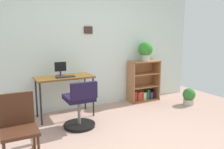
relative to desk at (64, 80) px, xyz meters
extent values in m
cube|color=silver|center=(0.58, 0.41, 0.51)|extent=(5.20, 0.10, 2.40)
cube|color=#3C2824|center=(0.62, 0.34, 0.90)|extent=(0.18, 0.02, 0.14)
cube|color=brown|center=(0.00, 0.00, 0.05)|extent=(1.03, 0.50, 0.03)
cylinder|color=black|center=(-0.47, -0.21, -0.32)|extent=(0.03, 0.03, 0.73)
cylinder|color=black|center=(0.47, -0.21, -0.32)|extent=(0.03, 0.03, 0.73)
cylinder|color=black|center=(-0.47, 0.21, -0.32)|extent=(0.03, 0.03, 0.73)
cylinder|color=black|center=(0.47, 0.21, -0.32)|extent=(0.03, 0.03, 0.73)
cylinder|color=#262628|center=(-0.05, 0.07, 0.08)|extent=(0.17, 0.17, 0.01)
cylinder|color=#262628|center=(-0.05, 0.07, 0.12)|extent=(0.03, 0.03, 0.08)
cube|color=black|center=(-0.05, 0.06, 0.24)|extent=(0.21, 0.02, 0.17)
cube|color=black|center=(-0.01, -0.09, 0.08)|extent=(0.33, 0.12, 0.02)
cylinder|color=black|center=(0.07, -0.57, -0.66)|extent=(0.52, 0.52, 0.05)
cylinder|color=slate|center=(0.07, -0.57, -0.44)|extent=(0.05, 0.05, 0.41)
cube|color=#201737|center=(0.07, -0.57, -0.19)|extent=(0.44, 0.44, 0.08)
cube|color=#201737|center=(0.07, -0.82, -0.02)|extent=(0.42, 0.07, 0.26)
cylinder|color=#482617|center=(-0.73, -1.44, -0.48)|extent=(0.03, 0.03, 0.34)
cylinder|color=#482617|center=(-1.09, -1.12, -0.48)|extent=(0.03, 0.03, 0.34)
cylinder|color=#482617|center=(-0.73, -1.12, -0.48)|extent=(0.03, 0.03, 0.34)
cube|color=#482617|center=(-0.91, -1.28, -0.29)|extent=(0.42, 0.40, 0.04)
cube|color=#482617|center=(-0.91, -1.10, -0.07)|extent=(0.40, 0.04, 0.41)
cube|color=#A2693E|center=(1.53, 0.18, -0.23)|extent=(0.02, 0.30, 0.91)
cube|color=#A2693E|center=(2.23, 0.18, -0.23)|extent=(0.02, 0.30, 0.91)
cube|color=#A2693E|center=(1.88, 0.18, 0.21)|extent=(0.72, 0.30, 0.02)
cube|color=#A2693E|center=(1.88, 0.18, -0.68)|extent=(0.72, 0.30, 0.02)
cube|color=#A2693E|center=(1.88, 0.31, -0.23)|extent=(0.72, 0.02, 0.91)
cube|color=#A2693E|center=(1.88, 0.18, -0.36)|extent=(0.67, 0.28, 0.02)
cube|color=#A2693E|center=(1.88, 0.18, -0.07)|extent=(0.67, 0.28, 0.02)
cube|color=black|center=(1.57, 0.17, -0.59)|extent=(0.04, 0.11, 0.15)
cube|color=#B22D28|center=(1.64, 0.17, -0.56)|extent=(0.07, 0.10, 0.22)
cube|color=#B22D28|center=(1.70, 0.17, -0.57)|extent=(0.04, 0.12, 0.19)
cube|color=#99591E|center=(1.75, 0.17, -0.57)|extent=(0.05, 0.11, 0.20)
cube|color=#B22D28|center=(1.81, 0.17, -0.57)|extent=(0.07, 0.11, 0.20)
cube|color=beige|center=(1.88, 0.17, -0.58)|extent=(0.07, 0.11, 0.17)
cube|color=#237238|center=(1.94, 0.17, -0.58)|extent=(0.03, 0.10, 0.17)
cube|color=#237238|center=(1.98, 0.17, -0.56)|extent=(0.03, 0.13, 0.22)
cube|color=black|center=(2.02, 0.17, -0.56)|extent=(0.04, 0.09, 0.20)
cube|color=#593372|center=(2.08, 0.17, -0.59)|extent=(0.06, 0.09, 0.15)
cube|color=black|center=(2.14, 0.17, -0.57)|extent=(0.05, 0.13, 0.20)
cylinder|color=#B7B2A8|center=(1.89, 0.16, 0.29)|extent=(0.18, 0.18, 0.14)
sphere|color=#31842B|center=(1.89, 0.16, 0.49)|extent=(0.32, 0.32, 0.32)
cylinder|color=#B7B2A8|center=(2.56, -0.53, -0.63)|extent=(0.23, 0.23, 0.12)
sphere|color=#32722C|center=(2.56, -0.53, -0.46)|extent=(0.27, 0.27, 0.27)
camera|label=1|loc=(-1.12, -4.02, 0.86)|focal=36.97mm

